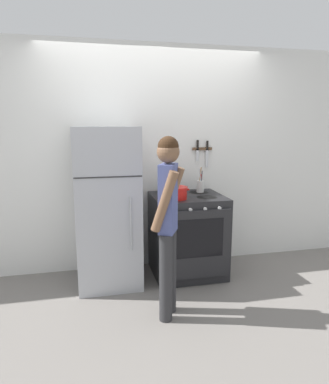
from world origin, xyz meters
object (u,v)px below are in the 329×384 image
refrigerator (107,207)px  dutch_oven_pot (176,193)px  person (168,217)px  utensil_jar (200,186)px  tea_kettle (171,188)px  stove_range (188,235)px

refrigerator → dutch_oven_pot: (0.70, -0.13, 0.14)m
person → refrigerator: bearing=56.1°
dutch_oven_pot → person: bearing=-109.5°
dutch_oven_pot → utensil_jar: bearing=37.6°
dutch_oven_pot → tea_kettle: (0.01, 0.28, -0.00)m
tea_kettle → person: (-0.26, -0.96, -0.06)m
dutch_oven_pot → utensil_jar: utensil_jar is taller
dutch_oven_pot → utensil_jar: size_ratio=1.03×
tea_kettle → person: size_ratio=0.16×
refrigerator → person: 0.94m
stove_range → tea_kettle: 0.55m
utensil_jar → tea_kettle: bearing=-179.0°
person → dutch_oven_pot: bearing=7.3°
stove_range → person: (-0.42, -0.80, 0.44)m
refrigerator → utensil_jar: refrigerator is taller
dutch_oven_pot → utensil_jar: (0.37, 0.28, 0.01)m
stove_range → dutch_oven_pot: size_ratio=3.08×
refrigerator → person: refrigerator is taller
stove_range → tea_kettle: size_ratio=3.57×
utensil_jar → person: person is taller
stove_range → person: person is taller
refrigerator → utensil_jar: (1.07, 0.15, 0.15)m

